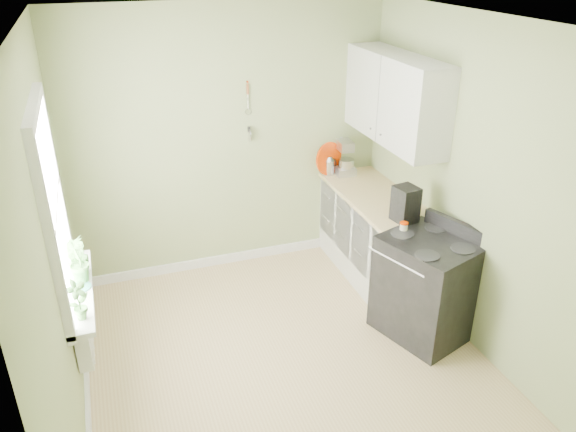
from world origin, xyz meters
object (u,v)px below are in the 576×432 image
object	(u,v)px
stove	(426,287)
kettle	(329,166)
coffee_maker	(405,205)
stand_mixer	(343,157)

from	to	relation	value
stove	kettle	distance (m)	1.77
coffee_maker	kettle	bearing A→B (deg)	99.02
kettle	coffee_maker	world-z (taller)	coffee_maker
stove	kettle	world-z (taller)	kettle
stand_mixer	kettle	bearing A→B (deg)	-173.19
stand_mixer	coffee_maker	xyz separation A→B (m)	(0.03, -1.27, -0.02)
stand_mixer	kettle	size ratio (longest dim) A/B	2.01
stove	coffee_maker	world-z (taller)	coffee_maker
coffee_maker	stove	bearing A→B (deg)	-86.24
stand_mixer	kettle	xyz separation A→B (m)	(-0.17, -0.02, -0.07)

